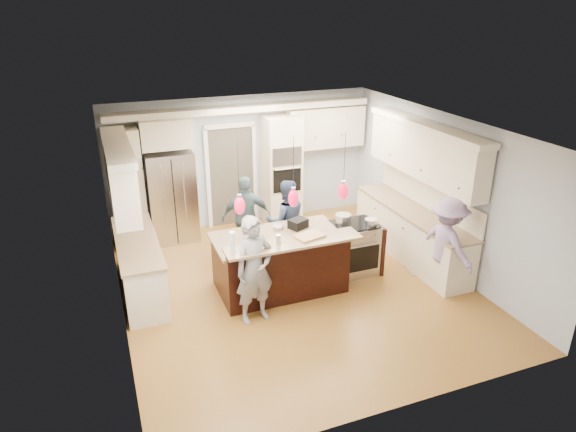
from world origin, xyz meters
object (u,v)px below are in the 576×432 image
(person_bar_end, at_px, (255,270))
(person_far_left, at_px, (286,221))
(island_range, at_px, (354,248))
(refrigerator, at_px, (172,197))
(kitchen_island, at_px, (280,262))

(person_bar_end, relative_size, person_far_left, 1.08)
(island_range, xyz_separation_m, person_far_left, (-0.95, 0.86, 0.31))
(island_range, height_order, person_bar_end, person_bar_end)
(refrigerator, xyz_separation_m, kitchen_island, (1.30, -2.57, -0.41))
(person_bar_end, bearing_deg, kitchen_island, 37.46)
(kitchen_island, distance_m, island_range, 1.41)
(refrigerator, height_order, island_range, refrigerator)
(refrigerator, height_order, person_far_left, refrigerator)
(refrigerator, height_order, kitchen_island, refrigerator)
(island_range, bearing_deg, kitchen_island, -176.91)
(kitchen_island, bearing_deg, person_far_left, 63.78)
(refrigerator, xyz_separation_m, island_range, (2.71, -2.49, -0.44))
(refrigerator, bearing_deg, person_far_left, -42.79)
(refrigerator, distance_m, kitchen_island, 2.91)
(island_range, distance_m, person_far_left, 1.32)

